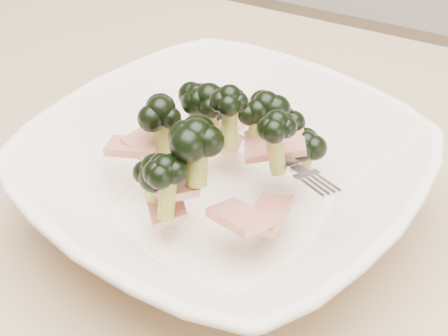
% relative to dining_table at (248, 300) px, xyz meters
% --- Properties ---
extents(dining_table, '(1.20, 0.80, 0.75)m').
position_rel_dining_table_xyz_m(dining_table, '(0.00, 0.00, 0.00)').
color(dining_table, tan).
rests_on(dining_table, ground).
extents(broccoli_dish, '(0.37, 0.37, 0.13)m').
position_rel_dining_table_xyz_m(broccoli_dish, '(-0.03, 0.01, 0.14)').
color(broccoli_dish, '#F4E2CE').
rests_on(broccoli_dish, dining_table).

